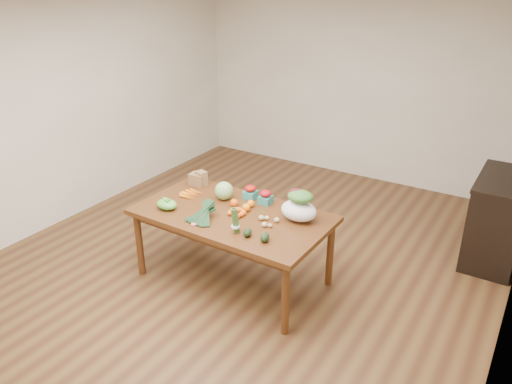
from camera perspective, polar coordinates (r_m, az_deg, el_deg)
The scene contains 25 objects.
floor at distance 5.44m, azimuth -1.21°, elevation -8.08°, with size 6.00×6.00×0.00m, color brown.
room_walls at distance 4.86m, azimuth -1.35°, elevation 5.50°, with size 5.02×6.02×2.70m.
dining_table at distance 5.00m, azimuth -2.64°, elevation -6.25°, with size 1.87×1.04×0.75m, color #563214.
cabinet at distance 5.90m, azimuth 25.87°, elevation -2.80°, with size 0.52×1.02×0.94m, color black.
dish_towel at distance 5.78m, azimuth 23.35°, elevation -1.98°, with size 0.02×0.28×0.45m, color white.
paper_bag at distance 5.44m, azimuth -6.69°, elevation 1.58°, with size 0.22×0.19×0.16m, color olive, non-canonical shape.
cabbage at distance 5.07m, azimuth -3.68°, elevation 0.14°, with size 0.19×0.19×0.19m, color #96C370.
strawberry_basket_a at distance 5.10m, azimuth -0.65°, elevation -0.14°, with size 0.12×0.12×0.11m, color #B0180B, non-canonical shape.
strawberry_basket_b at distance 4.99m, azimuth 1.09°, elevation -0.72°, with size 0.12×0.12×0.11m, color #B60C1F, non-canonical shape.
orange_a at distance 4.93m, azimuth -2.51°, elevation -1.25°, with size 0.08×0.08×0.08m, color orange.
orange_b at distance 4.92m, azimuth -0.60°, elevation -1.33°, with size 0.07×0.07×0.07m, color orange.
orange_c at distance 4.83m, azimuth -1.10°, elevation -1.78°, with size 0.08×0.08×0.08m, color #FFA10F.
mandarin_cluster at distance 4.77m, azimuth -2.09°, elevation -2.17°, with size 0.18×0.18×0.08m, color #F8610F, non-canonical shape.
carrots at distance 5.22m, azimuth -7.38°, elevation -0.26°, with size 0.22×0.22×0.03m, color orange, non-canonical shape.
snap_pea_bag at distance 4.95m, azimuth -10.16°, elevation -1.39°, with size 0.22×0.16×0.10m, color #5DB73E.
kale_bunch at distance 4.65m, azimuth -6.39°, elevation -2.49°, with size 0.32×0.40×0.16m, color black, non-canonical shape.
asparagus_bundle at distance 4.41m, azimuth -2.36°, elevation -3.26°, with size 0.08×0.08×0.25m, color #54813B, non-canonical shape.
potato_a at distance 4.67m, azimuth 0.61°, elevation -2.97°, with size 0.06×0.05×0.05m, color tan.
potato_b at distance 4.56m, azimuth 0.97°, elevation -3.75°, with size 0.05×0.05×0.05m, color #D6C37B.
potato_c at distance 4.64m, azimuth 2.38°, elevation -3.21°, with size 0.06×0.05×0.05m, color #DDBB80.
potato_d at distance 4.68m, azimuth 1.23°, elevation -2.97°, with size 0.05×0.04×0.04m, color #D3BB7A.
potato_e at distance 4.55m, azimuth 1.62°, elevation -3.86°, with size 0.04×0.04×0.04m, color tan.
avocado_a at distance 4.40m, azimuth -0.98°, elevation -4.64°, with size 0.07×0.11×0.07m, color black.
avocado_b at distance 4.32m, azimuth 1.01°, elevation -5.19°, with size 0.08×0.11×0.08m, color black.
salad_bag at distance 4.65m, azimuth 4.92°, elevation -1.71°, with size 0.35×0.26×0.27m, color white, non-canonical shape.
Camera 1 is at (2.52, -3.84, 2.92)m, focal length 35.00 mm.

